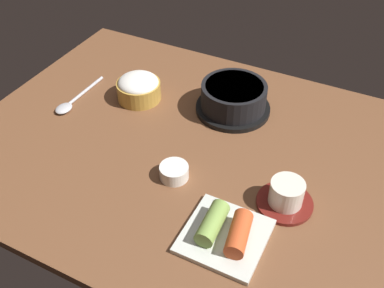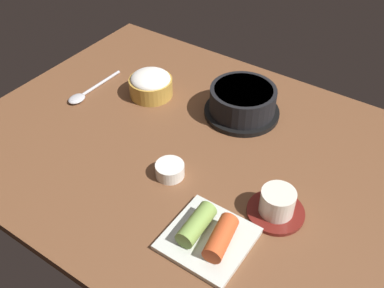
# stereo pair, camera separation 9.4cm
# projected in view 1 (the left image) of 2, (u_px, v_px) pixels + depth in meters

# --- Properties ---
(dining_table) EXTENTS (1.00, 0.76, 0.02)m
(dining_table) POSITION_uv_depth(u_px,v_px,m) (188.00, 149.00, 0.99)
(dining_table) COLOR brown
(dining_table) RESTS_ON ground
(stone_pot) EXTENTS (0.18, 0.18, 0.07)m
(stone_pot) POSITION_uv_depth(u_px,v_px,m) (234.00, 98.00, 1.06)
(stone_pot) COLOR black
(stone_pot) RESTS_ON dining_table
(rice_bowl) EXTENTS (0.11, 0.11, 0.07)m
(rice_bowl) POSITION_uv_depth(u_px,v_px,m) (139.00, 87.00, 1.10)
(rice_bowl) COLOR #B78C38
(rice_bowl) RESTS_ON dining_table
(tea_cup_with_saucer) EXTENTS (0.11, 0.11, 0.06)m
(tea_cup_with_saucer) POSITION_uv_depth(u_px,v_px,m) (286.00, 196.00, 0.84)
(tea_cup_with_saucer) COLOR maroon
(tea_cup_with_saucer) RESTS_ON dining_table
(banchan_cup_center) EXTENTS (0.06, 0.06, 0.03)m
(banchan_cup_center) POSITION_uv_depth(u_px,v_px,m) (174.00, 171.00, 0.90)
(banchan_cup_center) COLOR white
(banchan_cup_center) RESTS_ON dining_table
(kimchi_plate) EXTENTS (0.15, 0.15, 0.05)m
(kimchi_plate) POSITION_uv_depth(u_px,v_px,m) (225.00, 232.00, 0.79)
(kimchi_plate) COLOR silver
(kimchi_plate) RESTS_ON dining_table
(spoon) EXTENTS (0.04, 0.18, 0.01)m
(spoon) POSITION_uv_depth(u_px,v_px,m) (70.00, 103.00, 1.09)
(spoon) COLOR #B7B7BC
(spoon) RESTS_ON dining_table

